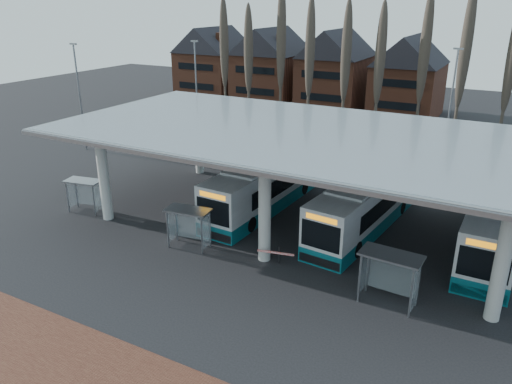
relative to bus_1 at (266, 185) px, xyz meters
The scene contains 14 objects.
ground 10.25m from the bus_1, 69.71° to the right, with size 140.00×140.00×0.00m, color black.
station_canopy 5.53m from the bus_1, 22.91° to the right, with size 32.00×16.00×6.34m.
poplar_row 24.82m from the bus_1, 81.52° to the left, with size 45.10×1.10×14.50m.
townhouse_row 36.87m from the bus_1, 109.53° to the left, with size 36.80×10.30×12.25m.
lamp_post_a 19.50m from the bus_1, 139.18° to the left, with size 0.80×0.16×10.17m.
lamp_post_b 19.41m from the bus_1, 60.08° to the left, with size 0.80×0.16×10.17m.
lamp_post_d 23.23m from the bus_1, 168.64° to the left, with size 0.80×0.16×10.17m.
bus_1 is the anchor object (origin of this frame).
bus_2 7.29m from the bus_1, ahead, with size 3.98×12.76×3.49m.
bus_3 14.87m from the bus_1, ahead, with size 2.89×12.87×3.57m.
shelter_0 12.66m from the bus_1, 148.27° to the right, with size 2.68×1.70×2.31m.
shelter_1 7.72m from the bus_1, 98.89° to the right, with size 2.80×1.65×2.46m.
shelter_2 13.46m from the bus_1, 36.17° to the right, with size 3.01×1.63×2.72m.
barrier 8.67m from the bus_1, 58.77° to the right, with size 2.06×0.78×1.04m.
Camera 1 is at (11.65, -20.04, 14.01)m, focal length 35.00 mm.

